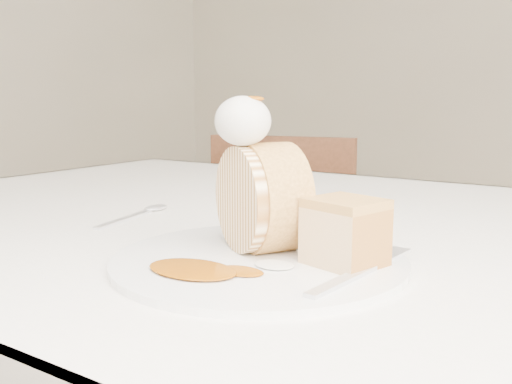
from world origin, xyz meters
The scene contains 10 objects.
table centered at (0.00, 0.20, 0.66)m, with size 1.40×0.90×0.75m.
chair_far centered at (-0.43, 0.90, 0.46)m, with size 0.46×0.46×0.81m.
plate centered at (0.06, 0.00, 0.75)m, with size 0.28×0.28×0.01m, color white.
roulade_slice centered at (0.04, 0.03, 0.81)m, with size 0.10×0.10×0.06m, color #FFE6B1.
cake_chunk centered at (0.13, 0.02, 0.78)m, with size 0.06×0.06×0.05m, color tan.
whipped_cream centered at (0.03, 0.01, 0.89)m, with size 0.05×0.05×0.05m, color silver.
caramel_drizzle centered at (0.04, 0.02, 0.91)m, with size 0.03×0.02×0.01m, color #8F4605.
caramel_pool centered at (0.03, -0.07, 0.76)m, with size 0.09×0.06×0.00m, color #8F4605, non-canonical shape.
fork centered at (0.16, -0.01, 0.76)m, with size 0.02×0.17×0.00m, color silver.
spoon centered at (-0.20, 0.07, 0.75)m, with size 0.02×0.14×0.00m, color silver.
Camera 1 is at (0.35, -0.44, 0.91)m, focal length 40.00 mm.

